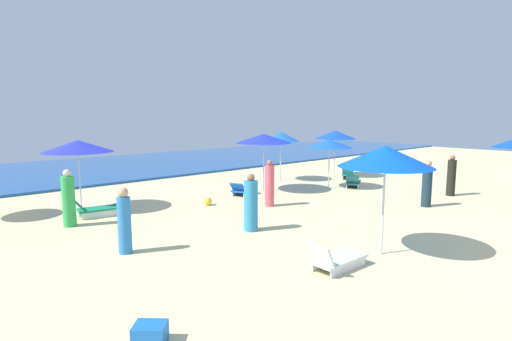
# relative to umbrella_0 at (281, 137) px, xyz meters

# --- Properties ---
(ocean) EXTENTS (60.00, 12.04, 0.12)m
(ocean) POSITION_rel_umbrella_0_xyz_m (-3.18, 10.43, -2.16)
(ocean) COLOR #194F9B
(ocean) RESTS_ON ground_plane
(umbrella_0) EXTENTS (1.91, 1.91, 2.46)m
(umbrella_0) POSITION_rel_umbrella_0_xyz_m (0.00, 0.00, 0.00)
(umbrella_0) COLOR silver
(umbrella_0) RESTS_ON ground_plane
(umbrella_1) EXTENTS (2.36, 2.36, 2.46)m
(umbrella_1) POSITION_rel_umbrella_0_xyz_m (-9.74, 0.18, 0.03)
(umbrella_1) COLOR silver
(umbrella_1) RESTS_ON ground_plane
(lounge_chair_1_0) EXTENTS (1.55, 0.86, 0.64)m
(lounge_chair_1_0) POSITION_rel_umbrella_0_xyz_m (-9.66, -1.04, -1.97)
(lounge_chair_1_0) COLOR silver
(lounge_chair_1_0) RESTS_ON ground_plane
(umbrella_3) EXTENTS (2.21, 2.21, 2.61)m
(umbrella_3) POSITION_rel_umbrella_0_xyz_m (-5.91, -9.21, 0.14)
(umbrella_3) COLOR silver
(umbrella_3) RESTS_ON ground_plane
(lounge_chair_3_0) EXTENTS (1.44, 0.61, 0.68)m
(lounge_chair_3_0) POSITION_rel_umbrella_0_xyz_m (-7.52, -9.07, -1.99)
(lounge_chair_3_0) COLOR silver
(lounge_chair_3_0) RESTS_ON ground_plane
(umbrella_5) EXTENTS (2.21, 2.21, 2.47)m
(umbrella_5) POSITION_rel_umbrella_0_xyz_m (3.03, -1.06, 0.03)
(umbrella_5) COLOR silver
(umbrella_5) RESTS_ON ground_plane
(lounge_chair_5_0) EXTENTS (1.39, 1.06, 0.73)m
(lounge_chair_5_0) POSITION_rel_umbrella_0_xyz_m (2.96, -2.07, -1.96)
(lounge_chair_5_0) COLOR silver
(lounge_chair_5_0) RESTS_ON ground_plane
(umbrella_6) EXTENTS (2.43, 2.43, 2.50)m
(umbrella_6) POSITION_rel_umbrella_0_xyz_m (-2.61, -1.52, 0.08)
(umbrella_6) COLOR silver
(umbrella_6) RESTS_ON ground_plane
(lounge_chair_6_0) EXTENTS (1.37, 0.98, 0.59)m
(lounge_chair_6_0) POSITION_rel_umbrella_0_xyz_m (-3.84, -1.61, -1.99)
(lounge_chair_6_0) COLOR silver
(lounge_chair_6_0) RESTS_ON ground_plane
(umbrella_8) EXTENTS (2.06, 2.06, 2.22)m
(umbrella_8) POSITION_rel_umbrella_0_xyz_m (0.10, -2.96, -0.19)
(umbrella_8) COLOR silver
(umbrella_8) RESTS_ON ground_plane
(lounge_chair_8_0) EXTENTS (1.36, 1.10, 0.64)m
(lounge_chair_8_0) POSITION_rel_umbrella_0_xyz_m (1.05, -3.64, -1.98)
(lounge_chair_8_0) COLOR silver
(lounge_chair_8_0) RESTS_ON ground_plane
(beachgoer_0) EXTENTS (0.44, 0.44, 1.62)m
(beachgoer_0) POSITION_rel_umbrella_0_xyz_m (-10.46, -5.02, -1.45)
(beachgoer_0) COLOR #2F79C4
(beachgoer_0) RESTS_ON ground_plane
(beachgoer_1) EXTENTS (0.49, 0.49, 1.70)m
(beachgoer_1) POSITION_rel_umbrella_0_xyz_m (-4.40, -3.76, -1.43)
(beachgoer_1) COLOR #E8555F
(beachgoer_1) RESTS_ON ground_plane
(beachgoer_2) EXTENTS (0.55, 0.55, 1.66)m
(beachgoer_2) POSITION_rel_umbrella_0_xyz_m (-6.95, -5.64, -1.45)
(beachgoer_2) COLOR teal
(beachgoer_2) RESTS_ON ground_plane
(beachgoer_3) EXTENTS (0.52, 0.52, 1.72)m
(beachgoer_3) POSITION_rel_umbrella_0_xyz_m (-10.69, -1.66, -1.42)
(beachgoer_3) COLOR green
(beachgoer_3) RESTS_ON ground_plane
(beachgoer_4) EXTENTS (0.48, 0.48, 1.70)m
(beachgoer_4) POSITION_rel_umbrella_0_xyz_m (-0.22, -7.63, -1.42)
(beachgoer_4) COLOR #192F3D
(beachgoer_4) RESTS_ON ground_plane
(beachgoer_5) EXTENTS (0.41, 0.41, 1.68)m
(beachgoer_5) POSITION_rel_umbrella_0_xyz_m (2.47, -7.40, -1.43)
(beachgoer_5) COLOR black
(beachgoer_5) RESTS_ON ground_plane
(beach_ball_0) EXTENTS (0.30, 0.30, 0.30)m
(beach_ball_0) POSITION_rel_umbrella_0_xyz_m (-6.00, -2.14, -2.07)
(beach_ball_0) COLOR yellow
(beach_ball_0) RESTS_ON ground_plane
(cooler_box_1) EXTENTS (0.59, 0.59, 0.31)m
(cooler_box_1) POSITION_rel_umbrella_0_xyz_m (-11.86, -8.99, -2.06)
(cooler_box_1) COLOR blue
(cooler_box_1) RESTS_ON ground_plane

